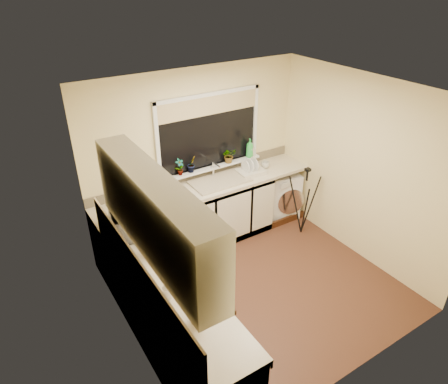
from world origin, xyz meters
TOP-DOWN VIEW (x-y plane):
  - floor at (0.00, 0.00)m, footprint 3.20×3.20m
  - ceiling at (0.00, 0.00)m, footprint 3.20×3.20m
  - wall_back at (0.00, 1.50)m, footprint 3.20×0.00m
  - wall_front at (0.00, -1.50)m, footprint 3.20×0.00m
  - wall_left at (-1.60, 0.00)m, footprint 0.00×3.00m
  - wall_right at (1.60, 0.00)m, footprint 0.00×3.00m
  - base_cabinet_back at (-0.33, 1.20)m, footprint 2.55×0.60m
  - base_cabinet_left at (-1.30, -0.30)m, footprint 0.54×2.40m
  - worktop_back at (0.00, 1.20)m, footprint 3.20×0.60m
  - worktop_left at (-1.30, -0.30)m, footprint 0.60×2.40m
  - upper_cabinet at (-1.44, -0.45)m, footprint 0.28×1.90m
  - splashback_left at (-1.59, -0.30)m, footprint 0.02×2.40m
  - splashback_back at (0.00, 1.49)m, footprint 3.20×0.02m
  - window_glass at (0.20, 1.49)m, footprint 1.50×0.02m
  - window_blind at (0.20, 1.46)m, footprint 1.50×0.02m
  - windowsill at (0.20, 1.43)m, footprint 1.60×0.14m
  - sink at (0.20, 1.20)m, footprint 0.82×0.46m
  - faucet at (0.20, 1.38)m, footprint 0.03×0.03m
  - washing_machine at (1.33, 1.21)m, footprint 0.65×0.64m
  - laptop at (-0.58, 1.24)m, footprint 0.30×0.29m
  - kettle at (-1.21, 0.21)m, footprint 0.18×0.18m
  - dish_rack at (0.72, 1.19)m, footprint 0.41×0.31m
  - tripod at (1.28, 0.61)m, footprint 0.56×0.56m
  - glass_jug at (-1.29, -0.83)m, footprint 0.12×0.12m
  - steel_jar at (-1.40, -0.46)m, footprint 0.08×0.08m
  - microwave at (-1.31, 0.73)m, footprint 0.46×0.60m
  - plant_a at (-0.30, 1.42)m, footprint 0.14×0.11m
  - plant_b at (-0.12, 1.43)m, footprint 0.16×0.14m
  - plant_d at (0.48, 1.41)m, footprint 0.23×0.21m
  - soap_bottle_green at (0.85, 1.41)m, footprint 0.14×0.14m
  - soap_bottle_clear at (0.88, 1.42)m, footprint 0.12×0.13m
  - cup_back at (1.01, 1.22)m, footprint 0.16×0.16m
  - cup_left at (-1.33, -0.86)m, footprint 0.12×0.12m

SIDE VIEW (x-z plane):
  - floor at x=0.00m, z-range 0.00..0.00m
  - washing_machine at x=1.33m, z-range 0.00..0.74m
  - base_cabinet_back at x=-0.33m, z-range 0.00..0.86m
  - base_cabinet_left at x=-1.30m, z-range 0.00..0.86m
  - tripod at x=1.28m, z-range 0.00..1.07m
  - worktop_back at x=0.00m, z-range 0.86..0.90m
  - worktop_left at x=-1.30m, z-range 0.86..0.90m
  - sink at x=0.20m, z-range 0.90..0.93m
  - dish_rack at x=0.72m, z-range 0.90..0.96m
  - cup_left at x=-1.33m, z-range 0.90..0.99m
  - cup_back at x=1.01m, z-range 0.90..1.00m
  - steel_jar at x=-1.40m, z-range 0.90..1.02m
  - laptop at x=-0.58m, z-range 0.85..1.07m
  - splashback_back at x=0.00m, z-range 0.90..1.04m
  - glass_jug at x=-1.29m, z-range 0.90..1.08m
  - kettle at x=-1.21m, z-range 0.90..1.13m
  - faucet at x=0.20m, z-range 0.90..1.14m
  - windowsill at x=0.20m, z-range 1.02..1.05m
  - microwave at x=-1.31m, z-range 0.90..1.20m
  - splashback_left at x=-1.59m, z-range 0.90..1.35m
  - soap_bottle_clear at x=0.88m, z-range 1.05..1.26m
  - plant_d at x=0.48m, z-range 1.05..1.27m
  - plant_b at x=-0.12m, z-range 1.05..1.28m
  - plant_a at x=-0.30m, z-range 1.05..1.29m
  - soap_bottle_green at x=0.85m, z-range 1.05..1.34m
  - wall_back at x=0.00m, z-range -0.38..2.83m
  - wall_front at x=0.00m, z-range -0.38..2.83m
  - wall_left at x=-1.60m, z-range -0.27..2.73m
  - wall_right at x=1.60m, z-range -0.27..2.73m
  - window_glass at x=0.20m, z-range 1.05..2.05m
  - upper_cabinet at x=-1.44m, z-range 1.45..2.15m
  - window_blind at x=0.20m, z-range 1.80..2.05m
  - ceiling at x=0.00m, z-range 2.45..2.45m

